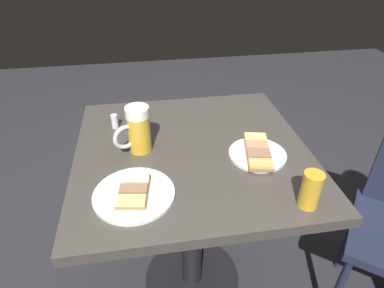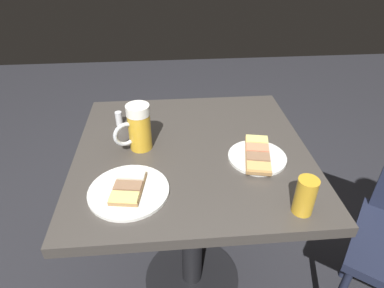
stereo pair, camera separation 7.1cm
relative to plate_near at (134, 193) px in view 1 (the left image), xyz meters
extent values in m
plane|color=#28282D|center=(-0.20, -0.21, -0.76)|extent=(6.00, 6.00, 0.00)
cylinder|color=black|center=(-0.20, -0.21, -0.76)|extent=(0.44, 0.44, 0.01)
cylinder|color=black|center=(-0.20, -0.21, -0.39)|extent=(0.09, 0.09, 0.72)
cube|color=#423D38|center=(-0.20, -0.21, -0.03)|extent=(0.80, 0.78, 0.04)
cylinder|color=white|center=(0.00, 0.00, 0.00)|extent=(0.24, 0.24, 0.01)
cube|color=#9E7547|center=(0.01, 0.05, 0.01)|extent=(0.09, 0.06, 0.01)
cube|color=#EFE07A|center=(0.01, 0.05, 0.02)|extent=(0.08, 0.05, 0.01)
cube|color=#9E7547|center=(0.00, 0.00, 0.01)|extent=(0.09, 0.06, 0.01)
cube|color=#997051|center=(0.00, 0.00, 0.02)|extent=(0.08, 0.05, 0.01)
cube|color=#9E7547|center=(-0.01, -0.05, 0.01)|extent=(0.09, 0.06, 0.01)
cube|color=white|center=(-0.01, -0.05, 0.02)|extent=(0.08, 0.05, 0.01)
cylinder|color=white|center=(-0.41, -0.13, 0.00)|extent=(0.19, 0.19, 0.01)
cube|color=#9E7547|center=(-0.43, -0.21, 0.01)|extent=(0.09, 0.06, 0.01)
cube|color=#EFE07A|center=(-0.43, -0.21, 0.02)|extent=(0.08, 0.06, 0.01)
cube|color=#9E7547|center=(-0.42, -0.16, 0.01)|extent=(0.09, 0.06, 0.01)
cube|color=#EA8E66|center=(-0.42, -0.16, 0.02)|extent=(0.08, 0.06, 0.01)
cube|color=#9E7547|center=(-0.41, -0.11, 0.01)|extent=(0.09, 0.06, 0.01)
cube|color=#997051|center=(-0.41, -0.11, 0.02)|extent=(0.08, 0.06, 0.01)
cube|color=#9E7547|center=(-0.40, -0.05, 0.01)|extent=(0.09, 0.06, 0.01)
cube|color=#E5B266|center=(-0.40, -0.05, 0.02)|extent=(0.08, 0.06, 0.01)
cylinder|color=gold|center=(-0.03, -0.23, 0.06)|extent=(0.08, 0.08, 0.13)
cylinder|color=white|center=(-0.03, -0.23, 0.14)|extent=(0.08, 0.08, 0.03)
torus|color=silver|center=(0.02, -0.21, 0.06)|extent=(0.08, 0.05, 0.09)
cylinder|color=gold|center=(-0.48, 0.11, 0.05)|extent=(0.06, 0.06, 0.11)
cylinder|color=silver|center=(0.06, -0.39, 0.02)|extent=(0.03, 0.03, 0.05)
cylinder|color=#1E2338|center=(-0.92, -0.16, -0.55)|extent=(0.03, 0.03, 0.44)
camera|label=1|loc=(-0.05, 0.71, 0.64)|focal=30.54mm
camera|label=2|loc=(-0.12, 0.72, 0.64)|focal=30.54mm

